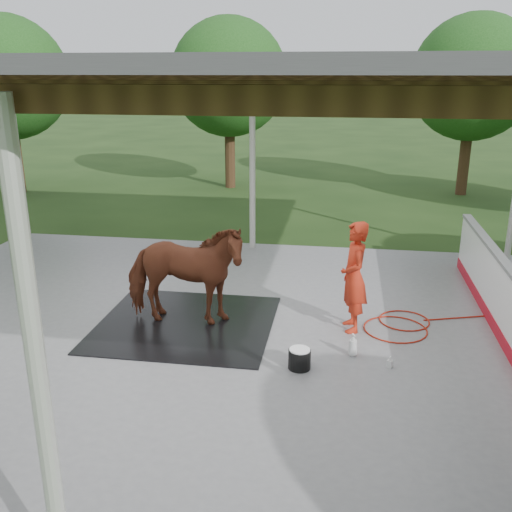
# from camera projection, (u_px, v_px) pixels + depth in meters

# --- Properties ---
(ground) EXTENTS (100.00, 100.00, 0.00)m
(ground) POSITION_uv_depth(u_px,v_px,m) (205.00, 336.00, 9.05)
(ground) COLOR #1E3814
(concrete_slab) EXTENTS (12.00, 10.00, 0.05)m
(concrete_slab) POSITION_uv_depth(u_px,v_px,m) (205.00, 335.00, 9.04)
(concrete_slab) COLOR slate
(concrete_slab) RESTS_ON ground
(pavilion_structure) EXTENTS (12.60, 10.60, 4.05)m
(pavilion_structure) POSITION_uv_depth(u_px,v_px,m) (197.00, 75.00, 7.82)
(pavilion_structure) COLOR beige
(pavilion_structure) RESTS_ON ground
(tree_belt) EXTENTS (28.00, 28.00, 5.80)m
(tree_belt) POSITION_uv_depth(u_px,v_px,m) (231.00, 86.00, 8.67)
(tree_belt) COLOR #382314
(tree_belt) RESTS_ON ground
(rubber_mat) EXTENTS (2.83, 2.65, 0.02)m
(rubber_mat) POSITION_uv_depth(u_px,v_px,m) (186.00, 323.00, 9.37)
(rubber_mat) COLOR black
(rubber_mat) RESTS_ON concrete_slab
(horse) EXTENTS (2.04, 0.97, 1.70)m
(horse) POSITION_uv_depth(u_px,v_px,m) (184.00, 274.00, 9.10)
(horse) COLOR brown
(horse) RESTS_ON rubber_mat
(handler) EXTENTS (0.55, 0.72, 1.78)m
(handler) POSITION_uv_depth(u_px,v_px,m) (354.00, 277.00, 8.93)
(handler) COLOR red
(handler) RESTS_ON concrete_slab
(wash_bucket) EXTENTS (0.32, 0.32, 0.29)m
(wash_bucket) POSITION_uv_depth(u_px,v_px,m) (299.00, 358.00, 7.94)
(wash_bucket) COLOR black
(wash_bucket) RESTS_ON concrete_slab
(soap_bottle_a) EXTENTS (0.17, 0.17, 0.34)m
(soap_bottle_a) POSITION_uv_depth(u_px,v_px,m) (353.00, 345.00, 8.29)
(soap_bottle_a) COLOR silver
(soap_bottle_a) RESTS_ON concrete_slab
(soap_bottle_b) EXTENTS (0.10, 0.10, 0.17)m
(soap_bottle_b) POSITION_uv_depth(u_px,v_px,m) (390.00, 362.00, 7.98)
(soap_bottle_b) COLOR #338CD8
(soap_bottle_b) RESTS_ON concrete_slab
(hose_coil) EXTENTS (2.16, 1.32, 0.02)m
(hose_coil) POSITION_uv_depth(u_px,v_px,m) (400.00, 325.00, 9.29)
(hose_coil) COLOR #9E1C0B
(hose_coil) RESTS_ON concrete_slab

